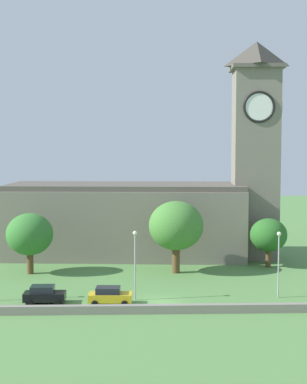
{
  "coord_description": "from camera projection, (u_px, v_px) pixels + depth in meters",
  "views": [
    {
      "loc": [
        -2.52,
        -58.61,
        16.19
      ],
      "look_at": [
        -0.34,
        9.48,
        10.32
      ],
      "focal_mm": 55.76,
      "sensor_mm": 36.0,
      "label": 1
    }
  ],
  "objects": [
    {
      "name": "ground_plane",
      "position": [
        155.0,
        270.0,
        74.77
      ],
      "size": [
        200.0,
        200.0,
        0.0
      ],
      "primitive_type": "plane",
      "color": "#517F42"
    },
    {
      "name": "car_yellow",
      "position": [
        110.0,
        296.0,
        59.05
      ],
      "size": [
        4.35,
        2.34,
        1.74
      ],
      "color": "gold",
      "rests_on": "ground"
    },
    {
      "name": "streetlamp_west_mid",
      "position": [
        135.0,
        254.0,
        60.28
      ],
      "size": [
        0.44,
        0.44,
        7.12
      ],
      "color": "#9EA0A5",
      "rests_on": "ground"
    },
    {
      "name": "streetlamp_central",
      "position": [
        279.0,
        254.0,
        61.24
      ],
      "size": [
        0.44,
        0.44,
        6.9
      ],
      "color": "#9EA0A5",
      "rests_on": "ground"
    },
    {
      "name": "tree_riverside_west",
      "position": [
        30.0,
        234.0,
        72.32
      ],
      "size": [
        5.68,
        5.68,
        7.44
      ],
      "color": "brown",
      "rests_on": "ground"
    },
    {
      "name": "tree_riverside_east",
      "position": [
        269.0,
        235.0,
        76.31
      ],
      "size": [
        4.74,
        4.74,
        6.29
      ],
      "color": "brown",
      "rests_on": "ground"
    },
    {
      "name": "quay_barrier",
      "position": [
        162.0,
        309.0,
        55.98
      ],
      "size": [
        45.91,
        0.7,
        0.83
      ],
      "primitive_type": "cube",
      "color": "gray",
      "rests_on": "ground"
    },
    {
      "name": "tree_churchyard",
      "position": [
        176.0,
        226.0,
        72.75
      ],
      "size": [
        6.68,
        6.68,
        8.87
      ],
      "color": "brown",
      "rests_on": "ground"
    },
    {
      "name": "church",
      "position": [
        155.0,
        204.0,
        83.16
      ],
      "size": [
        38.29,
        13.64,
        29.63
      ],
      "color": "slate",
      "rests_on": "ground"
    },
    {
      "name": "car_black",
      "position": [
        44.0,
        295.0,
        59.32
      ],
      "size": [
        4.12,
        2.21,
        1.81
      ],
      "color": "black",
      "rests_on": "ground"
    }
  ]
}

